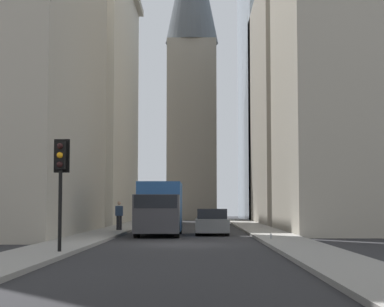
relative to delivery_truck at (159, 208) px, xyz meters
name	(u,v)px	position (x,y,z in m)	size (l,w,h in m)	color
ground_plane	(182,244)	(-7.72, -1.40, -1.46)	(135.00, 135.00, 0.00)	#262628
sidewalk_right	(74,243)	(-7.72, 3.10, -1.39)	(90.00, 2.20, 0.14)	gray
sidewalk_left	(291,243)	(-7.72, -5.90, -1.39)	(90.00, 2.20, 0.14)	gray
building_left_far	(314,109)	(21.98, -12.00, 8.45)	(18.18, 10.00, 19.82)	gray
building_right_far	(72,84)	(23.29, 9.19, 10.92)	(19.82, 10.50, 24.74)	beige
church_spire	(192,58)	(37.91, -1.28, 16.38)	(5.85, 5.85, 34.07)	gray
delivery_truck	(159,208)	(0.00, 0.00, 0.00)	(6.46, 2.25, 2.84)	#285699
hatchback_grey	(212,223)	(1.17, -2.80, -0.80)	(4.30, 1.78, 1.42)	slate
traffic_light_foreground	(61,168)	(-14.02, 2.39, 1.36)	(0.43, 0.52, 3.65)	black
pedestrian	(119,214)	(4.60, 2.68, -0.40)	(0.26, 0.44, 1.69)	black
discarded_bottle	(271,236)	(-5.74, -5.29, -1.21)	(0.07, 0.07, 0.27)	#999EA3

